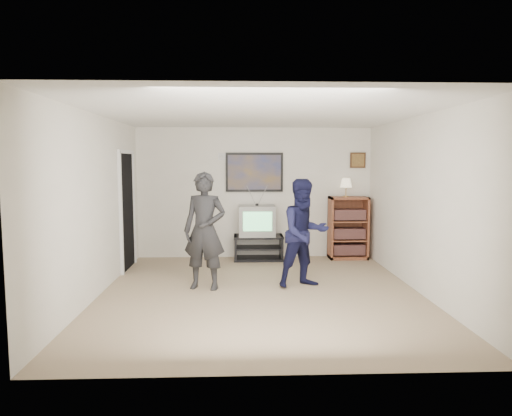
{
  "coord_description": "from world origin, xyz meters",
  "views": [
    {
      "loc": [
        -0.3,
        -6.28,
        1.85
      ],
      "look_at": [
        -0.04,
        0.61,
        1.15
      ],
      "focal_mm": 32.0,
      "sensor_mm": 36.0,
      "label": 1
    }
  ],
  "objects": [
    {
      "name": "controller_left",
      "position": [
        -0.83,
        0.49,
        1.13
      ],
      "size": [
        0.05,
        0.13,
        0.04
      ],
      "primitive_type": "cube",
      "rotation": [
        0.0,
        0.0,
        -0.09
      ],
      "color": "white",
      "rests_on": "person_tall"
    },
    {
      "name": "media_stand",
      "position": [
        0.07,
        2.23,
        0.23
      ],
      "size": [
        0.93,
        0.52,
        0.46
      ],
      "rotation": [
        0.0,
        0.0,
        -0.0
      ],
      "color": "black",
      "rests_on": "room_shell"
    },
    {
      "name": "person_short",
      "position": [
        0.66,
        0.33,
        0.8
      ],
      "size": [
        0.94,
        0.83,
        1.6
      ],
      "primitive_type": "imported",
      "rotation": [
        0.0,
        0.0,
        0.34
      ],
      "color": "black",
      "rests_on": "room_shell"
    },
    {
      "name": "room_shell",
      "position": [
        0.0,
        0.35,
        1.25
      ],
      "size": [
        4.51,
        5.0,
        2.51
      ],
      "color": "#806F51",
      "rests_on": "ground"
    },
    {
      "name": "bookshelf",
      "position": [
        1.79,
        2.28,
        0.59
      ],
      "size": [
        0.72,
        0.41,
        1.19
      ],
      "primitive_type": null,
      "color": "#582D1A",
      "rests_on": "room_shell"
    },
    {
      "name": "person_tall",
      "position": [
        -0.8,
        0.28,
        0.85
      ],
      "size": [
        0.7,
        0.54,
        1.71
      ],
      "primitive_type": "imported",
      "rotation": [
        0.0,
        0.0,
        -0.23
      ],
      "color": "black",
      "rests_on": "room_shell"
    },
    {
      "name": "small_picture",
      "position": [
        2.0,
        2.48,
        1.88
      ],
      "size": [
        0.3,
        0.03,
        0.3
      ],
      "primitive_type": "cube",
      "color": "#402114",
      "rests_on": "room_shell"
    },
    {
      "name": "controller_right",
      "position": [
        0.71,
        0.52,
        1.1
      ],
      "size": [
        0.06,
        0.12,
        0.03
      ],
      "primitive_type": "cube",
      "rotation": [
        0.0,
        0.0,
        0.25
      ],
      "color": "white",
      "rests_on": "person_short"
    },
    {
      "name": "table_lamp",
      "position": [
        1.74,
        2.29,
        1.36
      ],
      "size": [
        0.22,
        0.22,
        0.35
      ],
      "primitive_type": null,
      "color": "#F5E3B9",
      "rests_on": "bookshelf"
    },
    {
      "name": "air_vent",
      "position": [
        -0.55,
        2.48,
        1.95
      ],
      "size": [
        0.28,
        0.02,
        0.14
      ],
      "primitive_type": "cube",
      "color": "white",
      "rests_on": "room_shell"
    },
    {
      "name": "poster",
      "position": [
        0.0,
        2.48,
        1.65
      ],
      "size": [
        1.1,
        0.03,
        0.75
      ],
      "primitive_type": "cube",
      "color": "black",
      "rests_on": "room_shell"
    },
    {
      "name": "doorway",
      "position": [
        -2.23,
        1.6,
        1.0
      ],
      "size": [
        0.03,
        0.85,
        2.0
      ],
      "primitive_type": "cube",
      "color": "black",
      "rests_on": "room_shell"
    },
    {
      "name": "crt_television",
      "position": [
        0.04,
        2.23,
        0.75
      ],
      "size": [
        0.68,
        0.58,
        0.57
      ],
      "primitive_type": null,
      "rotation": [
        0.0,
        0.0,
        -0.01
      ],
      "color": "gray",
      "rests_on": "media_stand"
    }
  ]
}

